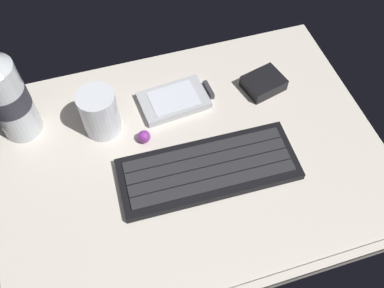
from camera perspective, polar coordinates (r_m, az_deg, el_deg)
ground_plane at (r=70.62cm, az=0.05°, el=-1.93°), size 64.00×48.00×2.80cm
keyboard at (r=67.52cm, az=2.27°, el=-3.43°), size 29.29×11.78×1.70cm
handheld_device at (r=75.91cm, az=-2.06°, el=6.14°), size 13.27×8.67×1.50cm
juice_cup at (r=71.52cm, az=-12.53°, el=4.08°), size 6.40×6.40×8.50cm
water_bottle at (r=72.04cm, az=-24.27°, el=6.19°), size 6.73×6.73×20.80cm
charger_block at (r=78.90cm, az=9.79°, el=8.23°), size 8.18×7.17×2.40cm
trackball_mouse at (r=70.95cm, az=-6.60°, el=1.01°), size 2.20×2.20×2.20cm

